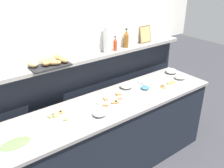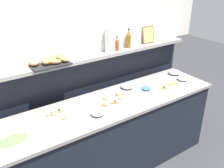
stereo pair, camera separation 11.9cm
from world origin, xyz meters
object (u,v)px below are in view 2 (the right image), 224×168
(glass_bowl_extra, at_px, (98,113))
(condiment_bowl_cream, at_px, (146,88))
(glass_bowl_medium, at_px, (174,72))
(serving_tongs, at_px, (145,84))
(glass_bowl_small, at_px, (127,86))
(vinegar_bottle_amber, at_px, (128,39))
(water_carafe, at_px, (109,40))
(sandwich_platter_side, at_px, (60,115))
(bread_basket, at_px, (49,61))
(cold_cuts_platter, at_px, (13,141))
(sandwich_platter_front, at_px, (112,101))
(hot_sauce_bottle, at_px, (117,44))
(sandwich_platter_rear, at_px, (167,87))
(framed_picture, at_px, (148,35))
(glass_bowl_large, at_px, (183,78))

(glass_bowl_extra, bearing_deg, condiment_bowl_cream, 11.20)
(glass_bowl_medium, bearing_deg, serving_tongs, -176.37)
(glass_bowl_small, bearing_deg, vinegar_bottle_amber, 52.08)
(glass_bowl_medium, distance_m, water_carafe, 1.05)
(sandwich_platter_side, bearing_deg, bread_basket, 76.85)
(cold_cuts_platter, bearing_deg, sandwich_platter_front, 5.09)
(cold_cuts_platter, bearing_deg, glass_bowl_extra, -3.07)
(glass_bowl_medium, relative_size, glass_bowl_small, 1.02)
(glass_bowl_medium, bearing_deg, hot_sauce_bottle, 160.82)
(glass_bowl_extra, bearing_deg, hot_sauce_bottle, 41.88)
(serving_tongs, bearing_deg, condiment_bowl_cream, -129.04)
(condiment_bowl_cream, bearing_deg, sandwich_platter_front, -178.55)
(sandwich_platter_front, bearing_deg, glass_bowl_medium, 7.74)
(sandwich_platter_rear, distance_m, cold_cuts_platter, 1.78)
(bread_basket, distance_m, water_carafe, 0.73)
(framed_picture, bearing_deg, sandwich_platter_side, -164.29)
(bread_basket, xyz_separation_m, water_carafe, (0.73, -0.01, 0.11))
(bread_basket, bearing_deg, glass_bowl_medium, -9.88)
(sandwich_platter_front, relative_size, glass_bowl_large, 2.37)
(glass_bowl_extra, bearing_deg, glass_bowl_large, 4.05)
(sandwich_platter_side, relative_size, framed_picture, 1.42)
(sandwich_platter_rear, height_order, bread_basket, bread_basket)
(serving_tongs, bearing_deg, sandwich_platter_side, -176.57)
(hot_sauce_bottle, bearing_deg, glass_bowl_medium, -19.18)
(condiment_bowl_cream, distance_m, vinegar_bottle_amber, 0.64)
(condiment_bowl_cream, xyz_separation_m, vinegar_bottle_amber, (0.05, 0.42, 0.48))
(glass_bowl_medium, relative_size, glass_bowl_extra, 1.10)
(sandwich_platter_front, xyz_separation_m, vinegar_bottle_amber, (0.53, 0.43, 0.49))
(cold_cuts_platter, relative_size, condiment_bowl_cream, 3.35)
(sandwich_platter_front, height_order, glass_bowl_large, glass_bowl_large)
(glass_bowl_large, relative_size, framed_picture, 0.64)
(sandwich_platter_rear, distance_m, water_carafe, 0.89)
(sandwich_platter_side, relative_size, glass_bowl_large, 2.24)
(cold_cuts_platter, relative_size, glass_bowl_large, 2.37)
(hot_sauce_bottle, xyz_separation_m, vinegar_bottle_amber, (0.18, 0.02, 0.03))
(sandwich_platter_rear, xyz_separation_m, serving_tongs, (-0.16, 0.21, -0.00))
(cold_cuts_platter, height_order, water_carafe, water_carafe)
(glass_bowl_small, xyz_separation_m, serving_tongs, (0.24, -0.05, -0.02))
(framed_picture, height_order, water_carafe, water_carafe)
(sandwich_platter_front, height_order, glass_bowl_extra, glass_bowl_extra)
(sandwich_platter_side, distance_m, bread_basket, 0.57)
(glass_bowl_extra, height_order, bread_basket, bread_basket)
(sandwich_platter_rear, bearing_deg, glass_bowl_large, 8.78)
(sandwich_platter_side, bearing_deg, framed_picture, 15.71)
(sandwich_platter_side, relative_size, water_carafe, 1.05)
(sandwich_platter_side, bearing_deg, vinegar_bottle_amber, 19.06)
(serving_tongs, bearing_deg, sandwich_platter_front, -168.43)
(sandwich_platter_side, bearing_deg, cold_cuts_platter, -163.37)
(glass_bowl_large, relative_size, hot_sauce_bottle, 0.79)
(hot_sauce_bottle, bearing_deg, condiment_bowl_cream, -71.35)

